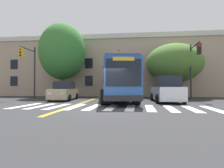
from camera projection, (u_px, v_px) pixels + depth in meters
name	position (u px, v px, depth m)	size (l,w,h in m)	color
ground_plane	(104.00, 110.00, 10.06)	(120.00, 120.00, 0.00)	#303033
crosswalk	(111.00, 107.00, 11.34)	(12.98, 4.14, 0.01)	white
lane_line_yellow_inner	(103.00, 96.00, 25.56)	(0.12, 36.00, 0.01)	gold
lane_line_yellow_outer	(104.00, 96.00, 25.54)	(0.12, 36.00, 0.01)	gold
city_bus	(117.00, 81.00, 16.44)	(4.21, 11.46, 3.49)	#2D5699
car_tan_near_lane	(64.00, 92.00, 17.53)	(2.34, 4.84, 1.87)	tan
car_white_far_lane	(166.00, 90.00, 15.30)	(2.38, 4.78, 2.26)	white
car_navy_behind_bus	(129.00, 90.00, 26.15)	(2.30, 4.36, 1.91)	navy
traffic_light_near_corner	(194.00, 61.00, 17.04)	(0.49, 3.08, 5.74)	#28282D
traffic_light_far_corner	(29.00, 64.00, 18.95)	(0.34, 2.77, 5.89)	#28282D
traffic_light_overhead	(119.00, 66.00, 20.49)	(0.35, 2.65, 5.85)	#28282D
street_tree_curbside_large	(174.00, 63.00, 21.33)	(9.42, 9.55, 6.58)	brown
street_tree_curbside_small	(62.00, 52.00, 22.38)	(7.19, 7.26, 9.47)	brown
building_facade	(129.00, 68.00, 28.67)	(41.92, 10.03, 8.73)	tan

